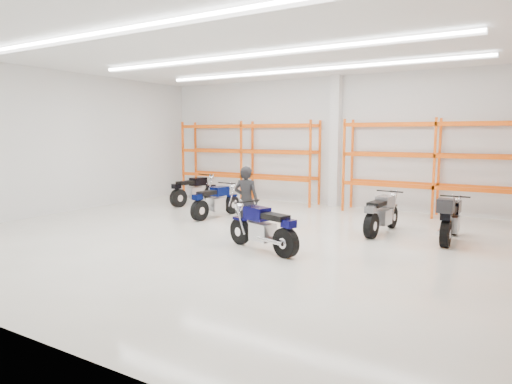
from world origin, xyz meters
The scene contains 11 objects.
ground centered at (0.00, 0.00, 0.00)m, with size 14.00×14.00×0.00m, color beige.
room_shell centered at (0.00, 0.03, 3.28)m, with size 14.02×12.02×4.51m.
motorcycle_main centered at (1.06, -0.86, 0.49)m, with size 2.05×0.95×1.04m.
motorcycle_back_a centered at (-4.40, 3.47, 0.50)m, with size 0.79×2.17×1.07m.
motorcycle_back_b centered at (-2.26, 1.83, 0.48)m, with size 0.69×2.08×1.02m.
motorcycle_back_c centered at (2.68, 2.22, 0.49)m, with size 0.70×2.12×1.04m.
motorcycle_back_d centered at (4.32, 2.11, 0.53)m, with size 0.69×2.16×1.11m.
standing_man centered at (-0.16, 0.34, 0.87)m, with size 0.63×0.41×1.73m, color black.
structural_column centered at (0.00, 5.82, 2.25)m, with size 0.32×0.32×4.50m, color white.
pallet_racking_back_left centered at (-3.40, 5.48, 1.79)m, with size 5.67×0.87×3.00m.
pallet_racking_back_right centered at (3.40, 5.48, 1.79)m, with size 5.67×0.87×3.00m.
Camera 1 is at (5.87, -9.13, 2.50)m, focal length 32.00 mm.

